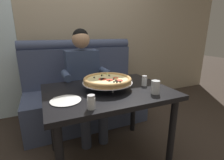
{
  "coord_description": "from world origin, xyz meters",
  "views": [
    {
      "loc": [
        -0.53,
        -1.31,
        1.22
      ],
      "look_at": [
        0.03,
        -0.03,
        0.83
      ],
      "focal_mm": 26.58,
      "sensor_mm": 36.0,
      "label": 1
    }
  ],
  "objects_px": {
    "pizza": "(108,80)",
    "plate_near_left": "(66,100)",
    "shaker_oregano": "(144,81)",
    "diner_main": "(84,77)",
    "booth_bench": "(85,93)",
    "drinking_glass": "(155,88)",
    "shaker_pepper_flakes": "(91,103)",
    "dining_table": "(108,100)"
  },
  "relations": [
    {
      "from": "shaker_pepper_flakes",
      "to": "plate_near_left",
      "type": "distance_m",
      "value": 0.25
    },
    {
      "from": "shaker_pepper_flakes",
      "to": "pizza",
      "type": "bearing_deg",
      "value": 53.08
    },
    {
      "from": "booth_bench",
      "to": "plate_near_left",
      "type": "xyz_separation_m",
      "value": [
        -0.39,
        -0.99,
        0.34
      ]
    },
    {
      "from": "dining_table",
      "to": "diner_main",
      "type": "xyz_separation_m",
      "value": [
        -0.06,
        0.61,
        0.08
      ]
    },
    {
      "from": "dining_table",
      "to": "pizza",
      "type": "height_order",
      "value": "pizza"
    },
    {
      "from": "pizza",
      "to": "plate_near_left",
      "type": "distance_m",
      "value": 0.42
    },
    {
      "from": "booth_bench",
      "to": "plate_near_left",
      "type": "relative_size",
      "value": 6.88
    },
    {
      "from": "drinking_glass",
      "to": "shaker_pepper_flakes",
      "type": "bearing_deg",
      "value": -173.36
    },
    {
      "from": "drinking_glass",
      "to": "diner_main",
      "type": "bearing_deg",
      "value": 113.94
    },
    {
      "from": "dining_table",
      "to": "diner_main",
      "type": "bearing_deg",
      "value": 95.41
    },
    {
      "from": "booth_bench",
      "to": "drinking_glass",
      "type": "bearing_deg",
      "value": -73.91
    },
    {
      "from": "booth_bench",
      "to": "shaker_pepper_flakes",
      "type": "height_order",
      "value": "booth_bench"
    },
    {
      "from": "shaker_oregano",
      "to": "diner_main",
      "type": "bearing_deg",
      "value": 123.46
    },
    {
      "from": "plate_near_left",
      "to": "drinking_glass",
      "type": "distance_m",
      "value": 0.73
    },
    {
      "from": "booth_bench",
      "to": "pizza",
      "type": "height_order",
      "value": "booth_bench"
    },
    {
      "from": "booth_bench",
      "to": "dining_table",
      "type": "height_order",
      "value": "booth_bench"
    },
    {
      "from": "shaker_oregano",
      "to": "plate_near_left",
      "type": "bearing_deg",
      "value": -173.68
    },
    {
      "from": "booth_bench",
      "to": "diner_main",
      "type": "relative_size",
      "value": 1.25
    },
    {
      "from": "pizza",
      "to": "drinking_glass",
      "type": "bearing_deg",
      "value": -40.58
    },
    {
      "from": "booth_bench",
      "to": "diner_main",
      "type": "distance_m",
      "value": 0.41
    },
    {
      "from": "pizza",
      "to": "drinking_glass",
      "type": "relative_size",
      "value": 4.05
    },
    {
      "from": "diner_main",
      "to": "plate_near_left",
      "type": "height_order",
      "value": "diner_main"
    },
    {
      "from": "pizza",
      "to": "shaker_oregano",
      "type": "relative_size",
      "value": 4.67
    },
    {
      "from": "booth_bench",
      "to": "shaker_oregano",
      "type": "distance_m",
      "value": 1.05
    },
    {
      "from": "dining_table",
      "to": "diner_main",
      "type": "height_order",
      "value": "diner_main"
    },
    {
      "from": "dining_table",
      "to": "pizza",
      "type": "xyz_separation_m",
      "value": [
        0.01,
        0.02,
        0.18
      ]
    },
    {
      "from": "booth_bench",
      "to": "diner_main",
      "type": "bearing_deg",
      "value": -102.25
    },
    {
      "from": "booth_bench",
      "to": "pizza",
      "type": "relative_size",
      "value": 3.52
    },
    {
      "from": "booth_bench",
      "to": "diner_main",
      "type": "height_order",
      "value": "diner_main"
    },
    {
      "from": "shaker_pepper_flakes",
      "to": "plate_near_left",
      "type": "relative_size",
      "value": 0.42
    },
    {
      "from": "dining_table",
      "to": "shaker_oregano",
      "type": "xyz_separation_m",
      "value": [
        0.37,
        -0.03,
        0.14
      ]
    },
    {
      "from": "dining_table",
      "to": "shaker_oregano",
      "type": "relative_size",
      "value": 11.41
    },
    {
      "from": "shaker_oregano",
      "to": "shaker_pepper_flakes",
      "type": "height_order",
      "value": "same"
    },
    {
      "from": "diner_main",
      "to": "shaker_oregano",
      "type": "distance_m",
      "value": 0.77
    },
    {
      "from": "plate_near_left",
      "to": "shaker_pepper_flakes",
      "type": "bearing_deg",
      "value": -55.73
    },
    {
      "from": "pizza",
      "to": "shaker_pepper_flakes",
      "type": "bearing_deg",
      "value": -126.92
    },
    {
      "from": "pizza",
      "to": "drinking_glass",
      "type": "distance_m",
      "value": 0.42
    },
    {
      "from": "pizza",
      "to": "shaker_oregano",
      "type": "distance_m",
      "value": 0.37
    },
    {
      "from": "dining_table",
      "to": "shaker_pepper_flakes",
      "type": "xyz_separation_m",
      "value": [
        -0.25,
        -0.32,
        0.14
      ]
    },
    {
      "from": "shaker_oregano",
      "to": "pizza",
      "type": "bearing_deg",
      "value": 171.67
    },
    {
      "from": "booth_bench",
      "to": "dining_table",
      "type": "distance_m",
      "value": 0.91
    },
    {
      "from": "booth_bench",
      "to": "diner_main",
      "type": "xyz_separation_m",
      "value": [
        -0.06,
        -0.27,
        0.31
      ]
    }
  ]
}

